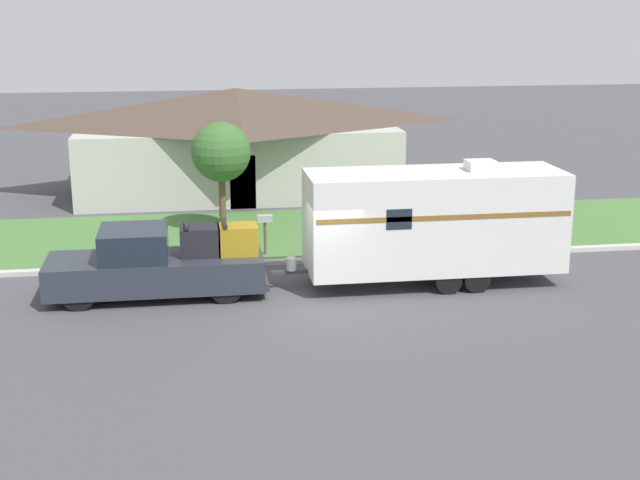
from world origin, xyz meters
name	(u,v)px	position (x,y,z in m)	size (l,w,h in m)	color
ground_plane	(316,302)	(0.00, 0.00, 0.00)	(120.00, 120.00, 0.00)	#47474C
curb_strip	(298,261)	(0.00, 3.75, 0.07)	(80.00, 0.30, 0.14)	beige
lawn_strip	(285,233)	(0.00, 7.40, 0.01)	(80.00, 7.00, 0.03)	#477538
house_across_street	(237,138)	(-1.16, 14.85, 2.26)	(13.92, 7.32, 4.36)	#B2B2A8
pickup_truck	(158,264)	(-4.17, 1.23, 0.90)	(5.94, 2.10, 2.03)	black
travel_trailer	(434,220)	(3.55, 1.22, 1.84)	(8.24, 2.33, 3.52)	black
mailbox	(265,224)	(-0.92, 4.82, 1.01)	(0.48, 0.20, 1.31)	brown
tree_in_yard	(221,153)	(-2.12, 7.83, 2.83)	(2.04, 2.04, 3.88)	brown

